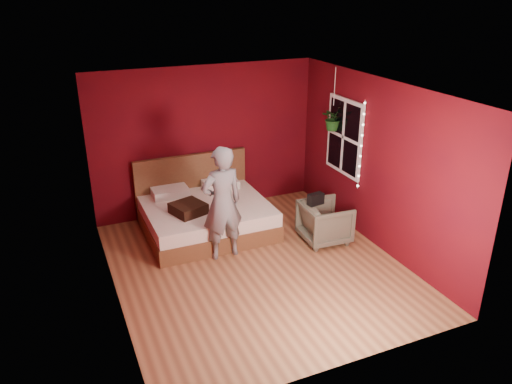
# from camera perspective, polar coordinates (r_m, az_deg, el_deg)

# --- Properties ---
(floor) EXTENTS (4.50, 4.50, 0.00)m
(floor) POSITION_cam_1_polar(r_m,az_deg,el_deg) (7.41, 0.10, -8.49)
(floor) COLOR #98633D
(floor) RESTS_ON ground
(room_walls) EXTENTS (4.04, 4.54, 2.62)m
(room_walls) POSITION_cam_1_polar(r_m,az_deg,el_deg) (6.69, 0.11, 3.87)
(room_walls) COLOR #5A090F
(room_walls) RESTS_ON ground
(window) EXTENTS (0.05, 0.97, 1.27)m
(window) POSITION_cam_1_polar(r_m,az_deg,el_deg) (8.41, 10.04, 6.24)
(window) COLOR white
(window) RESTS_ON room_walls
(fairy_lights) EXTENTS (0.04, 0.04, 1.45)m
(fairy_lights) POSITION_cam_1_polar(r_m,az_deg,el_deg) (7.98, 11.93, 5.19)
(fairy_lights) COLOR silver
(fairy_lights) RESTS_ON room_walls
(bed) EXTENTS (2.00, 1.70, 1.10)m
(bed) POSITION_cam_1_polar(r_m,az_deg,el_deg) (8.37, -5.85, -2.49)
(bed) COLOR brown
(bed) RESTS_ON ground
(person) EXTENTS (0.67, 0.47, 1.74)m
(person) POSITION_cam_1_polar(r_m,az_deg,el_deg) (7.31, -3.91, -1.30)
(person) COLOR gray
(person) RESTS_ON ground
(armchair) EXTENTS (0.76, 0.74, 0.66)m
(armchair) POSITION_cam_1_polar(r_m,az_deg,el_deg) (8.03, 7.89, -3.42)
(armchair) COLOR #555443
(armchair) RESTS_ON ground
(handbag) EXTENTS (0.26, 0.16, 0.18)m
(handbag) POSITION_cam_1_polar(r_m,az_deg,el_deg) (7.80, 6.84, -0.80)
(handbag) COLOR black
(handbag) RESTS_ON armchair
(throw_pillow) EXTENTS (0.59, 0.59, 0.17)m
(throw_pillow) POSITION_cam_1_polar(r_m,az_deg,el_deg) (7.89, -7.75, -1.87)
(throw_pillow) COLOR black
(throw_pillow) RESTS_ON bed
(hanging_plant) EXTENTS (0.48, 0.45, 1.04)m
(hanging_plant) POSITION_cam_1_polar(r_m,az_deg,el_deg) (8.49, 8.77, 8.38)
(hanging_plant) COLOR silver
(hanging_plant) RESTS_ON room_walls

